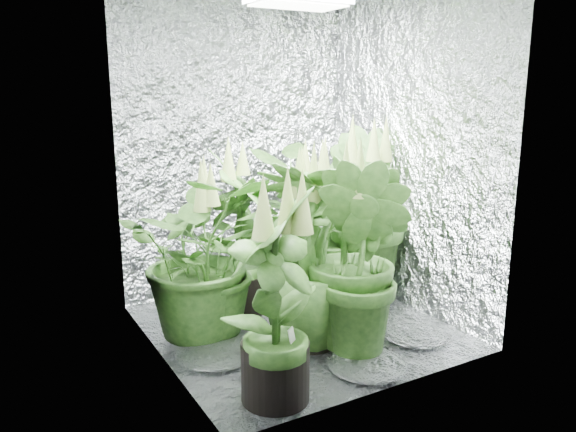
# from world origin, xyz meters

# --- Properties ---
(ground) EXTENTS (1.60, 1.60, 0.00)m
(ground) POSITION_xyz_m (0.00, 0.00, 0.00)
(ground) COLOR silver
(ground) RESTS_ON ground
(walls) EXTENTS (1.62, 1.62, 2.00)m
(walls) POSITION_xyz_m (0.00, 0.00, 1.00)
(walls) COLOR silver
(walls) RESTS_ON ground
(plant_a) EXTENTS (1.05, 1.05, 1.02)m
(plant_a) POSITION_xyz_m (-0.52, 0.14, 0.48)
(plant_a) COLOR black
(plant_a) RESTS_ON ground
(plant_b) EXTENTS (0.72, 0.72, 1.09)m
(plant_b) POSITION_xyz_m (-0.19, 0.36, 0.50)
(plant_b) COLOR black
(plant_b) RESTS_ON ground
(plant_c) EXTENTS (0.64, 0.64, 1.20)m
(plant_c) POSITION_xyz_m (0.61, 0.21, 0.56)
(plant_c) COLOR black
(plant_c) RESTS_ON ground
(plant_d) EXTENTS (0.76, 0.76, 1.08)m
(plant_d) POSITION_xyz_m (-0.05, -0.20, 0.49)
(plant_d) COLOR black
(plant_d) RESTS_ON ground
(plant_e) EXTENTS (0.99, 0.99, 1.08)m
(plant_e) POSITION_xyz_m (0.32, 0.20, 0.52)
(plant_e) COLOR black
(plant_e) RESTS_ON ground
(plant_f) EXTENTS (0.70, 0.70, 1.05)m
(plant_f) POSITION_xyz_m (-0.48, -0.62, 0.47)
(plant_f) COLOR black
(plant_f) RESTS_ON ground
(plant_g) EXTENTS (0.67, 0.67, 1.11)m
(plant_g) POSITION_xyz_m (0.11, -0.43, 0.52)
(plant_g) COLOR black
(plant_g) RESTS_ON ground
(circulation_fan) EXTENTS (0.20, 0.32, 0.39)m
(circulation_fan) POSITION_xyz_m (0.59, 0.38, 0.16)
(circulation_fan) COLOR black
(circulation_fan) RESTS_ON ground
(plant_label) EXTENTS (0.05, 0.05, 0.08)m
(plant_label) POSITION_xyz_m (-0.42, -0.65, 0.30)
(plant_label) COLOR white
(plant_label) RESTS_ON plant_f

